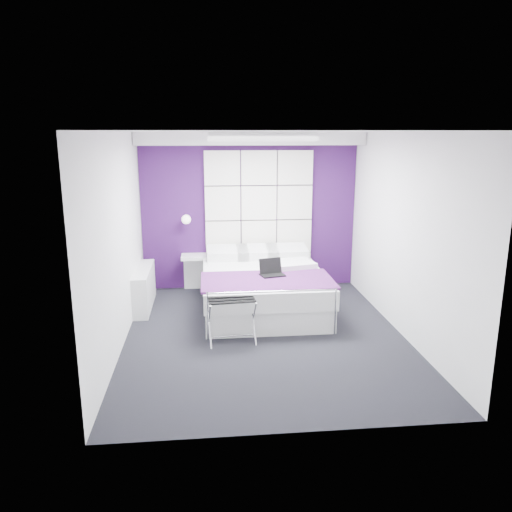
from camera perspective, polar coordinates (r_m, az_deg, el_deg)
The scene contains 15 objects.
floor at distance 6.62m, azimuth 1.01°, elevation -9.07°, with size 4.40×4.40×0.00m, color black.
ceiling at distance 6.10m, azimuth 1.12°, elevation 14.04°, with size 4.40×4.40×0.00m, color white.
wall_back at distance 8.39m, azimuth -0.75°, elevation 5.07°, with size 3.60×3.60×0.00m, color white.
wall_left at distance 6.28m, azimuth -15.48°, elevation 1.59°, with size 4.40×4.40×0.00m, color white.
wall_right at distance 6.69m, azimuth 16.57°, elevation 2.25°, with size 4.40×4.40×0.00m, color white.
accent_wall at distance 8.38m, azimuth -0.74°, elevation 5.06°, with size 3.58×0.02×2.58m, color #341047.
soffit at distance 8.04m, azimuth -0.61°, elevation 13.28°, with size 3.58×0.50×0.20m, color silver.
headboard at distance 8.36m, azimuth 0.32°, elevation 4.15°, with size 1.80×0.08×2.30m, color white, non-canonical shape.
skylight at distance 6.70m, azimuth 0.48°, elevation 13.60°, with size 1.36×0.86×0.12m, color white, non-canonical shape.
wall_lamp at distance 8.24m, azimuth -7.97°, elevation 4.21°, with size 0.15×0.15×0.15m, color white.
radiator at distance 7.76m, azimuth -12.67°, elevation -3.58°, with size 0.22×1.20×0.60m, color silver.
bed at distance 7.50m, azimuth 0.74°, elevation -3.64°, with size 1.82×2.20×0.77m.
nightstand at distance 8.32m, azimuth -6.86°, elevation -0.06°, with size 0.49×0.38×0.05m, color silver.
luggage_rack at distance 6.37m, azimuth -2.84°, elevation -7.25°, with size 0.58×0.43×0.57m.
laptop at distance 7.09m, azimuth 1.85°, elevation -1.72°, with size 0.33×0.24×0.24m.
Camera 1 is at (-0.74, -6.06, 2.58)m, focal length 35.00 mm.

